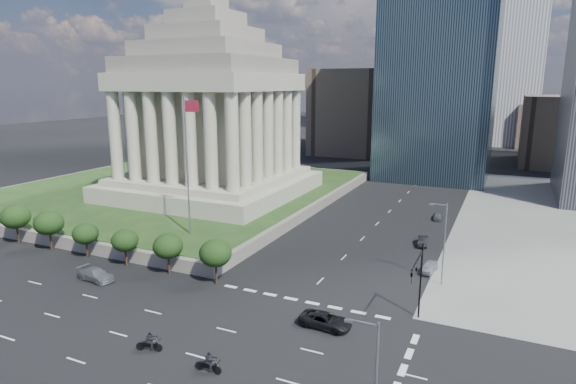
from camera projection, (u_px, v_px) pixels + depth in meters
The scene contains 18 objects.
ground at pixel (428, 173), 129.18m from camera, with size 500.00×500.00×0.00m, color black.
plaza_terrace at pixel (175, 191), 103.22m from camera, with size 66.00×70.00×1.80m, color #665F58.
plaza_lawn at pixel (175, 187), 103.01m from camera, with size 64.00×68.00×0.10m, color #1D3B18.
war_memorial at pixel (209, 94), 92.41m from camera, with size 34.00×34.00×39.00m, color #ABA68F, non-canonical shape.
flagpole at pixel (188, 158), 68.01m from camera, with size 2.52×0.24×20.00m.
tree_row at pixel (67, 234), 67.00m from camera, with size 53.00×4.00×6.00m, color black, non-canonical shape.
midrise_glass at pixel (441, 56), 117.32m from camera, with size 26.00×26.00×60.00m, color black.
building_filler_ne at pixel (559, 131), 140.38m from camera, with size 20.00×30.00×20.00m, color brown.
building_filler_nw at pixel (355, 112), 164.96m from camera, with size 24.00×30.00×28.00m, color brown.
traffic_signal_ne at pixel (418, 276), 46.53m from camera, with size 0.30×5.74×8.00m.
street_lamp_north at pixel (443, 239), 56.10m from camera, with size 2.13×0.22×10.00m.
pickup_truck at pixel (325, 320), 47.16m from camera, with size 5.20×2.40×1.45m, color black.
suv_grey at pixel (96, 274), 58.49m from camera, with size 5.12×2.08×1.48m, color slate.
parked_sedan_near at pixel (429, 267), 61.10m from camera, with size 1.55×3.85×1.31m, color #9CA0A5.
parked_sedan_mid at pixel (423, 241), 71.09m from camera, with size 3.92×1.37×1.29m, color black.
parked_sedan_far at pixel (438, 216), 84.60m from camera, with size 3.62×1.46×1.23m, color #4F5156.
motorcycle_lead at pixel (208, 362), 39.76m from camera, with size 2.49×0.68×1.86m, color black, non-canonical shape.
motorcycle_trail at pixel (149, 342), 42.94m from camera, with size 2.47×0.67×1.84m, color black, non-canonical shape.
Camera 1 is at (19.41, -31.16, 23.43)m, focal length 30.00 mm.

